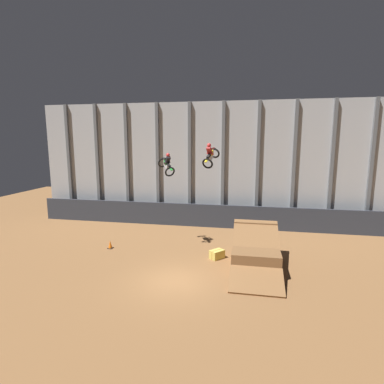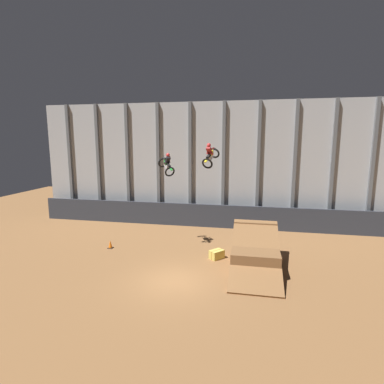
# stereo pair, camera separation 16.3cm
# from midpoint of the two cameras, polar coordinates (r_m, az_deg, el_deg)

# --- Properties ---
(ground_plane) EXTENTS (60.00, 60.00, 0.00)m
(ground_plane) POSITION_cam_midpoint_polar(r_m,az_deg,el_deg) (17.22, -3.13, -16.59)
(ground_plane) COLOR brown
(arena_back_wall) EXTENTS (32.00, 0.40, 11.10)m
(arena_back_wall) POSITION_cam_midpoint_polar(r_m,az_deg,el_deg) (27.38, 3.03, 5.30)
(arena_back_wall) COLOR #ADB2B7
(arena_back_wall) RESTS_ON ground_plane
(lower_barrier) EXTENTS (31.36, 0.20, 2.07)m
(lower_barrier) POSITION_cam_midpoint_polar(r_m,az_deg,el_deg) (26.92, 2.58, -4.52)
(lower_barrier) COLOR #2D333D
(lower_barrier) RESTS_ON ground_plane
(dirt_ramp) EXTENTS (2.84, 6.07, 2.43)m
(dirt_ramp) POSITION_cam_midpoint_polar(r_m,az_deg,el_deg) (19.42, 12.15, -11.08)
(dirt_ramp) COLOR brown
(dirt_ramp) RESTS_ON ground_plane
(rider_bike_left_air) EXTENTS (1.61, 1.77, 1.67)m
(rider_bike_left_air) POSITION_cam_midpoint_polar(r_m,az_deg,el_deg) (21.30, -4.62, 5.28)
(rider_bike_left_air) COLOR black
(rider_bike_right_air) EXTENTS (1.11, 1.90, 1.69)m
(rider_bike_right_air) POSITION_cam_midpoint_polar(r_m,az_deg,el_deg) (19.70, 3.75, 7.00)
(rider_bike_right_air) COLOR black
(traffic_cone_near_ramp) EXTENTS (0.36, 0.36, 0.58)m
(traffic_cone_near_ramp) POSITION_cam_midpoint_polar(r_m,az_deg,el_deg) (22.63, -15.09, -9.60)
(traffic_cone_near_ramp) COLOR black
(traffic_cone_near_ramp) RESTS_ON ground_plane
(hay_bale_trackside) EXTENTS (1.05, 1.07, 0.57)m
(hay_bale_trackside) POSITION_cam_midpoint_polar(r_m,az_deg,el_deg) (20.13, 4.97, -11.74)
(hay_bale_trackside) COLOR #CCB751
(hay_bale_trackside) RESTS_ON ground_plane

